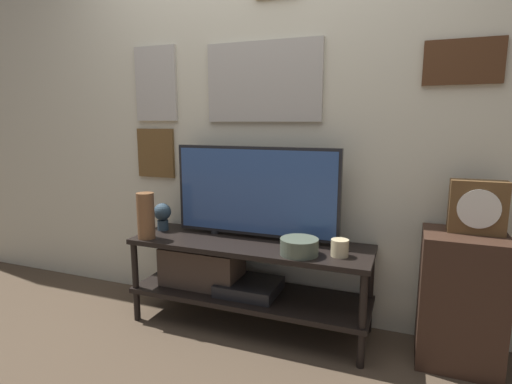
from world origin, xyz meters
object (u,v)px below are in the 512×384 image
television (256,192)px  vase_tall_ceramic (146,216)px  vase_wide_bowl (299,247)px  decorative_bust (162,214)px  candle_jar (340,248)px  mantel_clock (477,207)px

television → vase_tall_ceramic: television is taller
vase_wide_bowl → vase_tall_ceramic: vase_tall_ceramic is taller
decorative_bust → vase_tall_ceramic: bearing=-85.4°
vase_tall_ceramic → candle_jar: (1.17, 0.09, -0.10)m
decorative_bust → mantel_clock: size_ratio=0.67×
television → vase_tall_ceramic: 0.69m
vase_wide_bowl → mantel_clock: bearing=13.0°
television → vase_wide_bowl: size_ratio=4.99×
decorative_bust → candle_jar: bearing=-5.0°
vase_wide_bowl → television: bearing=148.1°
mantel_clock → television: bearing=179.5°
television → candle_jar: 0.61m
vase_tall_ceramic → mantel_clock: mantel_clock is taller
vase_wide_bowl → mantel_clock: (0.86, 0.20, 0.25)m
television → candle_jar: bearing=-15.8°
television → decorative_bust: 0.67m
vase_wide_bowl → decorative_bust: decorative_bust is taller
vase_wide_bowl → vase_tall_ceramic: 0.97m
vase_tall_ceramic → decorative_bust: bearing=94.6°
television → vase_wide_bowl: 0.46m
vase_tall_ceramic → mantel_clock: size_ratio=1.06×
candle_jar → vase_tall_ceramic: bearing=-175.4°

